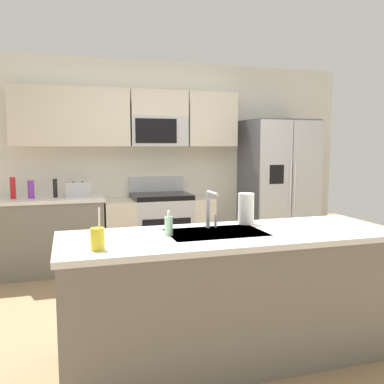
{
  "coord_description": "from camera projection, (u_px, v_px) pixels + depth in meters",
  "views": [
    {
      "loc": [
        -1.22,
        -3.29,
        1.51
      ],
      "look_at": [
        -0.04,
        0.6,
        1.05
      ],
      "focal_mm": 38.58,
      "sensor_mm": 36.0,
      "label": 1
    }
  ],
  "objects": [
    {
      "name": "range_oven",
      "position": [
        159.0,
        229.0,
        5.27
      ],
      "size": [
        1.36,
        0.61,
        1.1
      ],
      "color": "#B7BABF",
      "rests_on": "ground"
    },
    {
      "name": "bottle_purple",
      "position": [
        31.0,
        189.0,
        4.75
      ],
      "size": [
        0.07,
        0.07,
        0.21
      ],
      "primitive_type": "cylinder",
      "color": "purple",
      "rests_on": "back_counter"
    },
    {
      "name": "toaster",
      "position": [
        78.0,
        190.0,
        4.88
      ],
      "size": [
        0.28,
        0.16,
        0.18
      ],
      "color": "#B7BABF",
      "rests_on": "back_counter"
    },
    {
      "name": "bottle_red",
      "position": [
        13.0,
        188.0,
        4.71
      ],
      "size": [
        0.06,
        0.06,
        0.25
      ],
      "primitive_type": "cylinder",
      "color": "red",
      "rests_on": "back_counter"
    },
    {
      "name": "island_counter",
      "position": [
        231.0,
        294.0,
        2.94
      ],
      "size": [
        2.38,
        0.83,
        0.9
      ],
      "color": "slate",
      "rests_on": "ground"
    },
    {
      "name": "paper_towel_roll",
      "position": [
        246.0,
        209.0,
        3.21
      ],
      "size": [
        0.12,
        0.12,
        0.24
      ],
      "primitive_type": "cylinder",
      "color": "white",
      "rests_on": "island_counter"
    },
    {
      "name": "drink_cup_yellow",
      "position": [
        98.0,
        239.0,
        2.41
      ],
      "size": [
        0.08,
        0.08,
        0.25
      ],
      "color": "yellow",
      "rests_on": "island_counter"
    },
    {
      "name": "soap_dispenser",
      "position": [
        169.0,
        226.0,
        2.8
      ],
      "size": [
        0.06,
        0.06,
        0.17
      ],
      "color": "#A5D8B2",
      "rests_on": "island_counter"
    },
    {
      "name": "pepper_mill",
      "position": [
        55.0,
        188.0,
        4.85
      ],
      "size": [
        0.05,
        0.05,
        0.22
      ],
      "primitive_type": "cylinder",
      "color": "black",
      "rests_on": "back_counter"
    },
    {
      "name": "kitchen_wall_unit",
      "position": [
        152.0,
        148.0,
        5.42
      ],
      "size": [
        5.2,
        0.43,
        2.6
      ],
      "color": "silver",
      "rests_on": "ground"
    },
    {
      "name": "back_counter",
      "position": [
        50.0,
        235.0,
        4.89
      ],
      "size": [
        1.26,
        0.63,
        0.9
      ],
      "color": "slate",
      "rests_on": "ground"
    },
    {
      "name": "refrigerator",
      "position": [
        278.0,
        188.0,
        5.63
      ],
      "size": [
        0.9,
        0.76,
        1.85
      ],
      "color": "#4C4F54",
      "rests_on": "ground"
    },
    {
      "name": "sink_faucet",
      "position": [
        210.0,
        206.0,
        3.02
      ],
      "size": [
        0.08,
        0.21,
        0.28
      ],
      "color": "#B7BABF",
      "rests_on": "island_counter"
    },
    {
      "name": "ground_plane",
      "position": [
        216.0,
        317.0,
        3.65
      ],
      "size": [
        9.0,
        9.0,
        0.0
      ],
      "primitive_type": "plane",
      "color": "#997A56",
      "rests_on": "ground"
    }
  ]
}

